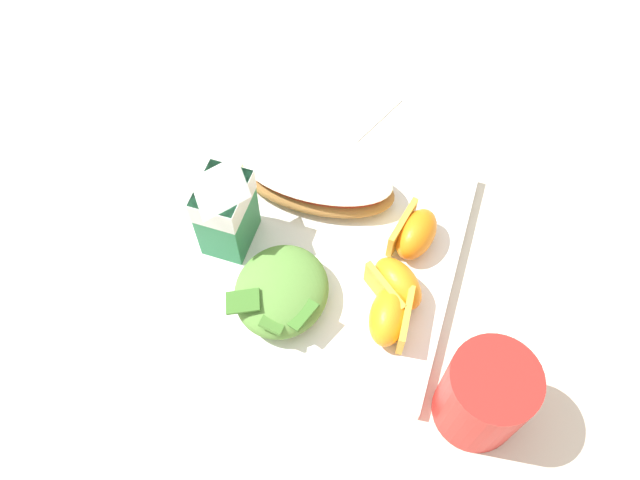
% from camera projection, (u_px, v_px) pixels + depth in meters
% --- Properties ---
extents(ground, '(3.00, 3.00, 0.00)m').
position_uv_depth(ground, '(320.00, 252.00, 0.68)').
color(ground, beige).
extents(white_plate, '(0.28, 0.28, 0.02)m').
position_uv_depth(white_plate, '(320.00, 249.00, 0.68)').
color(white_plate, white).
rests_on(white_plate, ground).
extents(cheesy_pizza_bread, '(0.09, 0.17, 0.04)m').
position_uv_depth(cheesy_pizza_bread, '(317.00, 180.00, 0.69)').
color(cheesy_pizza_bread, '#A87038').
rests_on(cheesy_pizza_bread, white_plate).
extents(green_salad_pile, '(0.10, 0.09, 0.04)m').
position_uv_depth(green_salad_pile, '(281.00, 291.00, 0.62)').
color(green_salad_pile, '#5B8E3D').
rests_on(green_salad_pile, white_plate).
extents(milk_carton, '(0.06, 0.04, 0.11)m').
position_uv_depth(milk_carton, '(225.00, 206.00, 0.62)').
color(milk_carton, '#2D8451').
rests_on(milk_carton, white_plate).
extents(orange_wedge_front, '(0.06, 0.04, 0.04)m').
position_uv_depth(orange_wedge_front, '(390.00, 317.00, 0.61)').
color(orange_wedge_front, orange).
rests_on(orange_wedge_front, white_plate).
extents(orange_wedge_middle, '(0.07, 0.07, 0.04)m').
position_uv_depth(orange_wedge_middle, '(396.00, 285.00, 0.62)').
color(orange_wedge_middle, orange).
rests_on(orange_wedge_middle, white_plate).
extents(orange_wedge_rear, '(0.07, 0.05, 0.04)m').
position_uv_depth(orange_wedge_rear, '(415.00, 233.00, 0.65)').
color(orange_wedge_rear, orange).
rests_on(orange_wedge_rear, white_plate).
extents(paper_napkin, '(0.14, 0.14, 0.00)m').
position_uv_depth(paper_napkin, '(338.00, 103.00, 0.78)').
color(paper_napkin, white).
rests_on(paper_napkin, ground).
extents(drinking_red_cup, '(0.08, 0.08, 0.10)m').
position_uv_depth(drinking_red_cup, '(484.00, 396.00, 0.56)').
color(drinking_red_cup, red).
rests_on(drinking_red_cup, ground).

